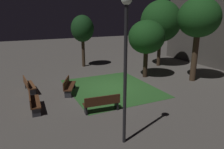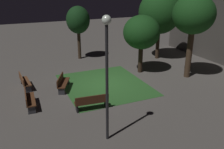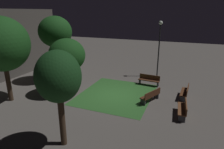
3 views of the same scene
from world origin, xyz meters
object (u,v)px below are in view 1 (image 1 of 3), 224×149
at_px(bench_path_side, 33,101).
at_px(tree_back_right, 161,21).
at_px(bench_back_row, 69,85).
at_px(tree_lawn_side, 82,29).
at_px(bench_near_trees, 28,85).
at_px(tree_right_canopy, 147,37).
at_px(bench_lawn_edge, 102,103).
at_px(lamp_post_near_wall, 126,50).
at_px(tree_near_wall, 199,19).

bearing_deg(bench_path_side, tree_back_right, 113.89).
distance_m(bench_back_row, tree_back_right, 10.63).
height_order(tree_back_right, tree_lawn_side, tree_back_right).
height_order(bench_near_trees, bench_back_row, same).
bearing_deg(tree_back_right, tree_right_canopy, -51.23).
relative_size(tree_right_canopy, tree_lawn_side, 0.93).
bearing_deg(bench_lawn_edge, bench_near_trees, -146.00).
relative_size(bench_path_side, tree_back_right, 0.31).
distance_m(bench_lawn_edge, tree_back_right, 11.49).
bearing_deg(bench_path_side, tree_lawn_side, 146.54).
bearing_deg(bench_lawn_edge, bench_back_row, -166.04).
height_order(bench_back_row, tree_back_right, tree_back_right).
xyz_separation_m(bench_back_row, tree_right_canopy, (-0.90, 6.15, 2.54)).
bearing_deg(bench_near_trees, bench_lawn_edge, 34.00).
relative_size(tree_lawn_side, lamp_post_near_wall, 0.87).
bearing_deg(tree_lawn_side, tree_near_wall, 37.68).
xyz_separation_m(tree_back_right, lamp_post_near_wall, (9.50, -8.80, -0.51)).
xyz_separation_m(bench_near_trees, bench_path_side, (2.84, -0.00, 0.00)).
xyz_separation_m(tree_right_canopy, lamp_post_near_wall, (6.91, -5.57, 0.50)).
bearing_deg(lamp_post_near_wall, bench_back_row, -174.43).
distance_m(bench_path_side, bench_lawn_edge, 3.45).
bearing_deg(bench_lawn_edge, lamp_post_near_wall, -4.89).
distance_m(bench_back_row, lamp_post_near_wall, 6.76).
xyz_separation_m(tree_back_right, tree_lawn_side, (-2.68, -6.43, -0.65)).
relative_size(bench_back_row, tree_right_canopy, 0.43).
xyz_separation_m(tree_right_canopy, tree_near_wall, (2.24, 2.61, 1.35)).
distance_m(bench_near_trees, tree_back_right, 12.34).
bearing_deg(bench_lawn_edge, tree_back_right, 128.38).
xyz_separation_m(tree_near_wall, tree_lawn_side, (-7.52, -5.81, -0.99)).
distance_m(bench_path_side, tree_right_canopy, 9.10).
bearing_deg(lamp_post_near_wall, tree_near_wall, 119.71).
xyz_separation_m(bench_near_trees, tree_right_canopy, (0.30, 8.36, 2.54)).
height_order(bench_path_side, tree_lawn_side, tree_lawn_side).
height_order(bench_lawn_edge, lamp_post_near_wall, lamp_post_near_wall).
bearing_deg(bench_back_row, bench_near_trees, -118.47).
height_order(bench_near_trees, lamp_post_near_wall, lamp_post_near_wall).
bearing_deg(bench_near_trees, tree_back_right, 101.20).
height_order(bench_back_row, tree_right_canopy, tree_right_canopy).
bearing_deg(bench_near_trees, bench_back_row, 61.53).
bearing_deg(lamp_post_near_wall, bench_near_trees, -158.80).
relative_size(bench_path_side, tree_lawn_side, 0.40).
distance_m(bench_lawn_edge, tree_near_wall, 9.06).
relative_size(bench_near_trees, bench_lawn_edge, 1.00).
bearing_deg(bench_lawn_edge, bench_path_side, -118.58).
xyz_separation_m(bench_back_row, tree_near_wall, (1.34, 8.77, 3.89)).
bearing_deg(bench_back_row, tree_right_canopy, 98.31).
height_order(tree_near_wall, lamp_post_near_wall, tree_near_wall).
distance_m(tree_right_canopy, lamp_post_near_wall, 8.89).
bearing_deg(tree_lawn_side, bench_lawn_edge, -12.73).
bearing_deg(tree_near_wall, tree_lawn_side, -142.32).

